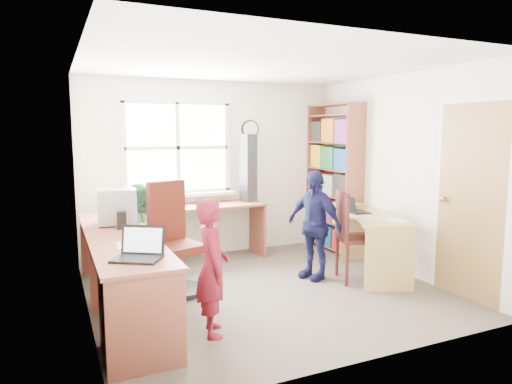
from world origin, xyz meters
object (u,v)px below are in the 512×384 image
Objects in this scene: crt_monitor at (117,206)px; laptop_right at (354,209)px; right_desk at (374,232)px; wooden_chair at (352,232)px; potted_plant at (173,195)px; person_red at (212,267)px; l_desk at (148,272)px; laptop_left at (140,251)px; person_green at (142,235)px; person_navy at (314,225)px; bookshelf at (334,181)px; swivel_chair at (174,245)px; cd_tower at (248,168)px.

laptop_right is (2.78, -0.31, -0.17)m from crt_monitor.
wooden_chair is (-0.38, -0.08, 0.04)m from right_desk.
crt_monitor is 1.20m from potted_plant.
potted_plant is 2.25m from person_red.
l_desk is 6.58× the size of laptop_left.
person_green is 0.90× the size of person_navy.
potted_plant is (0.81, 0.88, -0.04)m from crt_monitor.
l_desk is 9.75× the size of potted_plant.
bookshelf reaches higher than person_navy.
bookshelf is at bearing 82.98° from wooden_chair.
laptop_left is at bearing -132.83° from swivel_chair.
person_navy is at bearing -47.60° from person_red.
right_desk is 0.65× the size of bookshelf.
crt_monitor is 2.10m from cd_tower.
laptop_left is at bearing -110.00° from potted_plant.
person_green is at bearing 111.08° from laptop_left.
swivel_chair is at bearing 58.97° from l_desk.
potted_plant is (-1.96, 1.19, 0.13)m from laptop_right.
person_navy is at bearing -97.30° from cd_tower.
crt_monitor is 0.92× the size of laptop_left.
crt_monitor reaches higher than laptop_right.
right_desk is 3.03m from laptop_left.
swivel_chair is at bearing -162.68° from bookshelf.
laptop_left is 1.35× the size of laptop_right.
swivel_chair is 1.03× the size of person_green.
person_navy is at bearing 12.67° from l_desk.
wooden_chair reaches higher than laptop_right.
person_red is at bearing -142.10° from bookshelf.
l_desk is 2.57× the size of person_green.
bookshelf reaches higher than crt_monitor.
person_navy is (1.34, -1.28, -0.26)m from potted_plant.
right_desk is 1.20× the size of person_green.
right_desk is 1.08× the size of person_navy.
cd_tower reaches higher than laptop_right.
swivel_chair reaches higher than wooden_chair.
bookshelf is 1.48m from wooden_chair.
potted_plant is (0.67, 1.73, 0.45)m from l_desk.
person_red is (-2.19, -1.03, -0.19)m from laptop_right.
potted_plant is at bearing 52.70° from crt_monitor.
person_navy is (1.57, 0.94, 0.06)m from person_red.
l_desk is 2.57m from cd_tower.
potted_plant is (-2.29, 0.26, -0.10)m from bookshelf.
laptop_right reaches higher than right_desk.
l_desk is 2.75m from right_desk.
crt_monitor is 0.49m from person_green.
cd_tower is 1.87m from person_green.
laptop_left is (-2.52, -0.75, 0.24)m from wooden_chair.
crt_monitor is at bearing -176.94° from wooden_chair.
l_desk is at bearing -154.19° from cd_tower.
right_desk is at bearing 55.71° from person_navy.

